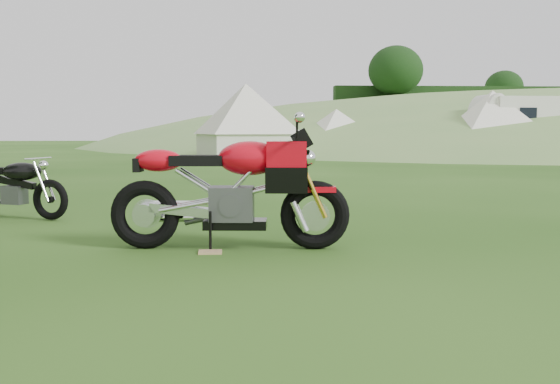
{
  "coord_description": "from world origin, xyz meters",
  "views": [
    {
      "loc": [
        -0.62,
        -5.43,
        1.15
      ],
      "look_at": [
        -0.28,
        0.4,
        0.56
      ],
      "focal_mm": 40.0,
      "sensor_mm": 36.0,
      "label": 1
    }
  ],
  "objects_px": {
    "sport_motorcycle": "(229,181)",
    "tent_mid": "(336,130)",
    "caravan": "(538,127)",
    "tent_right": "(492,125)",
    "tent_left": "(246,123)",
    "plywood_board": "(210,252)",
    "vintage_moto_a": "(13,186)"
  },
  "relations": [
    {
      "from": "sport_motorcycle",
      "to": "tent_mid",
      "type": "xyz_separation_m",
      "value": [
        4.24,
        21.5,
        0.47
      ]
    },
    {
      "from": "vintage_moto_a",
      "to": "caravan",
      "type": "distance_m",
      "value": 22.89
    },
    {
      "from": "tent_left",
      "to": "tent_right",
      "type": "bearing_deg",
      "value": -16.32
    },
    {
      "from": "sport_motorcycle",
      "to": "caravan",
      "type": "height_order",
      "value": "caravan"
    },
    {
      "from": "tent_left",
      "to": "tent_right",
      "type": "distance_m",
      "value": 9.9
    },
    {
      "from": "sport_motorcycle",
      "to": "tent_right",
      "type": "distance_m",
      "value": 21.35
    },
    {
      "from": "plywood_board",
      "to": "tent_right",
      "type": "distance_m",
      "value": 21.64
    },
    {
      "from": "plywood_board",
      "to": "tent_right",
      "type": "relative_size",
      "value": 0.07
    },
    {
      "from": "tent_mid",
      "to": "vintage_moto_a",
      "type": "bearing_deg",
      "value": -128.91
    },
    {
      "from": "tent_left",
      "to": "caravan",
      "type": "distance_m",
      "value": 12.14
    },
    {
      "from": "tent_right",
      "to": "caravan",
      "type": "height_order",
      "value": "tent_right"
    },
    {
      "from": "sport_motorcycle",
      "to": "tent_mid",
      "type": "bearing_deg",
      "value": 83.09
    },
    {
      "from": "plywood_board",
      "to": "tent_left",
      "type": "xyz_separation_m",
      "value": [
        0.43,
        18.82,
        1.4
      ]
    },
    {
      "from": "tent_left",
      "to": "vintage_moto_a",
      "type": "bearing_deg",
      "value": -117.86
    },
    {
      "from": "tent_mid",
      "to": "caravan",
      "type": "height_order",
      "value": "caravan"
    },
    {
      "from": "sport_motorcycle",
      "to": "caravan",
      "type": "relative_size",
      "value": 0.41
    },
    {
      "from": "tent_mid",
      "to": "tent_right",
      "type": "height_order",
      "value": "tent_right"
    },
    {
      "from": "caravan",
      "to": "sport_motorcycle",
      "type": "bearing_deg",
      "value": -124.08
    },
    {
      "from": "sport_motorcycle",
      "to": "vintage_moto_a",
      "type": "height_order",
      "value": "sport_motorcycle"
    },
    {
      "from": "plywood_board",
      "to": "caravan",
      "type": "distance_m",
      "value": 23.25
    },
    {
      "from": "vintage_moto_a",
      "to": "caravan",
      "type": "xyz_separation_m",
      "value": [
        15.2,
        17.1,
        0.84
      ]
    },
    {
      "from": "vintage_moto_a",
      "to": "tent_mid",
      "type": "height_order",
      "value": "tent_mid"
    },
    {
      "from": "tent_left",
      "to": "tent_right",
      "type": "height_order",
      "value": "tent_left"
    },
    {
      "from": "tent_left",
      "to": "tent_mid",
      "type": "bearing_deg",
      "value": 18.68
    },
    {
      "from": "tent_right",
      "to": "tent_mid",
      "type": "bearing_deg",
      "value": 152.71
    },
    {
      "from": "tent_left",
      "to": "tent_right",
      "type": "relative_size",
      "value": 1.05
    },
    {
      "from": "vintage_moto_a",
      "to": "tent_right",
      "type": "bearing_deg",
      "value": 74.14
    },
    {
      "from": "tent_right",
      "to": "plywood_board",
      "type": "bearing_deg",
      "value": -121.01
    },
    {
      "from": "tent_mid",
      "to": "tent_left",
      "type": "bearing_deg",
      "value": -162.86
    },
    {
      "from": "sport_motorcycle",
      "to": "tent_mid",
      "type": "height_order",
      "value": "tent_mid"
    },
    {
      "from": "plywood_board",
      "to": "vintage_moto_a",
      "type": "distance_m",
      "value": 3.64
    },
    {
      "from": "tent_left",
      "to": "caravan",
      "type": "xyz_separation_m",
      "value": [
        12.11,
        0.72,
        -0.14
      ]
    }
  ]
}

